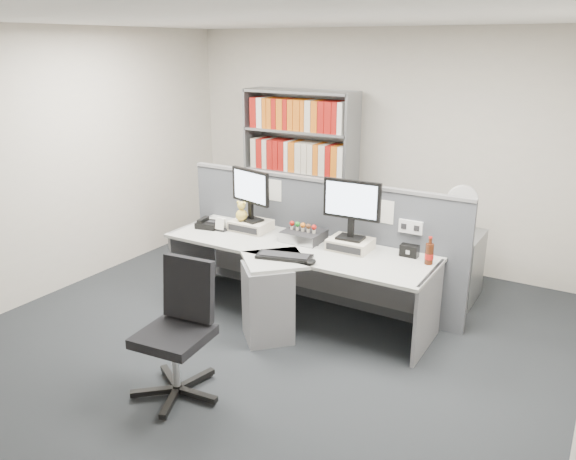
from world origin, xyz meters
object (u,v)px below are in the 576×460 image
Objects in this scene: desk at (285,279)px; desk_fan at (462,204)px; keyboard at (284,256)px; monitor_right at (352,204)px; shelving_unit at (300,175)px; mouse at (311,262)px; office_chair at (180,326)px; cola_bottle at (429,254)px; desk_phone at (208,224)px; desk_calendar at (221,226)px; speaker at (409,251)px; filing_cabinet at (456,266)px; monitor_left at (250,190)px; desktop_pc at (304,236)px.

desk_fan is (1.20, 1.40, 0.56)m from desk.
keyboard is at bearing -61.08° from desk.
shelving_unit is at bearing 133.06° from monitor_right.
keyboard is 4.69× the size of mouse.
office_chair is (0.77, -3.15, -0.44)m from shelving_unit.
desk_fan is at bearing 90.06° from cola_bottle.
desk_phone reaches higher than desk.
mouse is (-0.13, -0.51, -0.41)m from monitor_right.
cola_bottle is (2.08, 0.19, 0.04)m from desk_calendar.
desk_calendar reaches higher than keyboard.
cola_bottle is (0.73, 0.01, -0.34)m from monitor_right.
speaker reaches higher than desk.
monitor_right is 1.26m from desk_fan.
keyboard is at bearing -126.82° from desk_fan.
mouse reaches higher than filing_cabinet.
monitor_left is 1.86m from cola_bottle.
desktop_pc is 0.73× the size of desk_fan.
mouse is (0.97, -0.51, -0.39)m from monitor_left.
mouse is 0.06× the size of shelving_unit.
desk_phone is (-1.53, -0.16, -0.39)m from monitor_right.
speaker is (1.00, 0.49, 0.32)m from desk.
cola_bottle is (1.20, 0.40, 0.36)m from desk.
keyboard is at bearing 80.84° from office_chair.
filing_cabinet is at bearing 77.48° from speaker.
keyboard is 0.28m from mouse.
desk is 1.30× the size of shelving_unit.
keyboard is at bearing -35.76° from monitor_left.
desk_fan reaches higher than desk_calendar.
desktop_pc is at bearing 125.45° from mouse.
cola_bottle is (1.83, 0.01, -0.32)m from monitor_left.
desk_calendar is 2.09m from cola_bottle.
shelving_unit is (-1.37, 1.46, -0.17)m from monitor_right.
desk_fan is at bearing 60.64° from mouse.
keyboard is 0.52× the size of office_chair.
monitor_left is at bearing -150.97° from desk_fan.
shelving_unit is (-0.88, 1.47, 0.21)m from desktop_pc.
shelving_unit is at bearing 167.93° from desk_fan.
desk_calendar is 2.43m from filing_cabinet.
desktop_pc is (0.61, -0.01, -0.36)m from monitor_left.
desk_fan is (0.00, -0.00, 0.66)m from filing_cabinet.
keyboard is at bearing -19.10° from desk_calendar.
shelving_unit is (-0.02, 1.64, 0.20)m from desk_calendar.
desk_phone is 0.50× the size of desk_fan.
desk is at bearing -130.61° from filing_cabinet.
desk is 0.96m from desk_calendar.
monitor_right is 4.16× the size of desk_calendar.
desktop_pc is 2.30× the size of speaker.
desk_phone is (-1.40, 0.36, 0.01)m from mouse.
keyboard is (0.08, -0.50, -0.03)m from desktop_pc.
desktop_pc is (-0.49, -0.01, -0.38)m from monitor_right.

